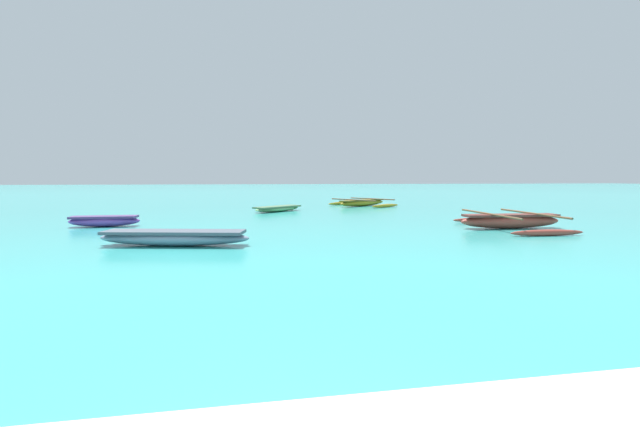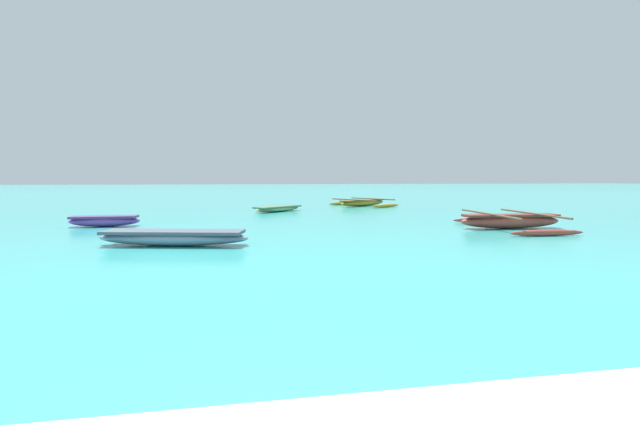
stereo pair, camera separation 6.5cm
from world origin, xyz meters
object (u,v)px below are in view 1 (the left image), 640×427
at_px(moored_boat_2, 104,221).
at_px(moored_boat_4, 174,237).
at_px(moored_boat_3, 363,203).
at_px(moored_boat_0, 278,208).
at_px(moored_boat_1, 510,221).

height_order(moored_boat_2, moored_boat_4, moored_boat_4).
bearing_deg(moored_boat_3, moored_boat_0, 177.64).
bearing_deg(moored_boat_3, moored_boat_2, -176.94).
bearing_deg(moored_boat_0, moored_boat_2, -179.55).
xyz_separation_m(moored_boat_0, moored_boat_3, (5.66, 3.48, 0.05)).
relative_size(moored_boat_3, moored_boat_4, 1.13).
distance_m(moored_boat_2, moored_boat_3, 15.59).
bearing_deg(moored_boat_3, moored_boat_1, -115.89).
distance_m(moored_boat_0, moored_boat_4, 11.52).
xyz_separation_m(moored_boat_1, moored_boat_4, (-11.04, -1.89, -0.04)).
bearing_deg(moored_boat_0, moored_boat_4, -148.80).
height_order(moored_boat_2, moored_boat_3, moored_boat_3).
bearing_deg(moored_boat_0, moored_boat_3, -8.98).
height_order(moored_boat_3, moored_boat_4, moored_boat_3).
bearing_deg(moored_boat_2, moored_boat_3, 37.35).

